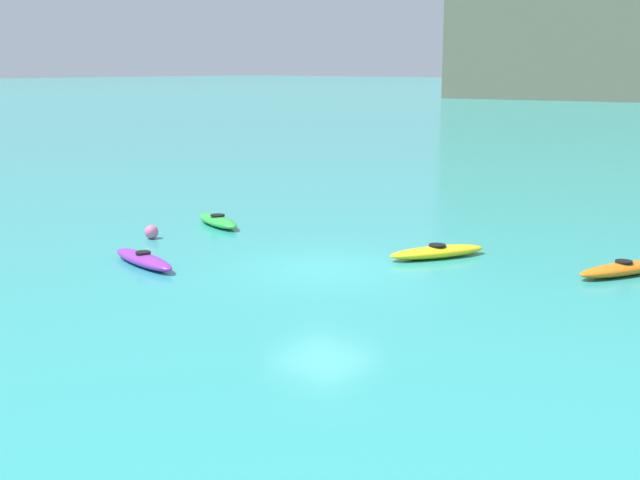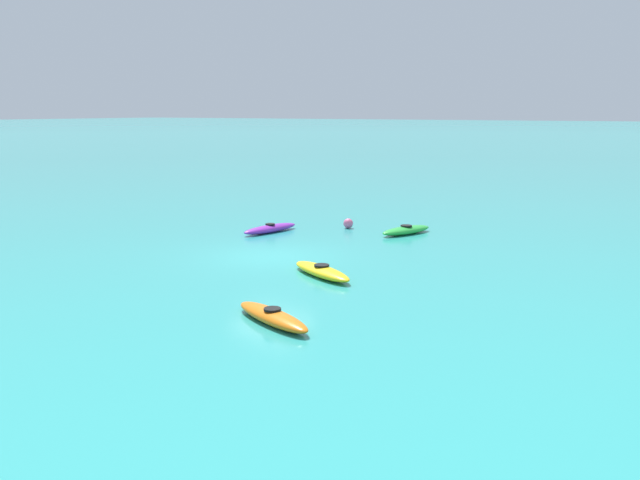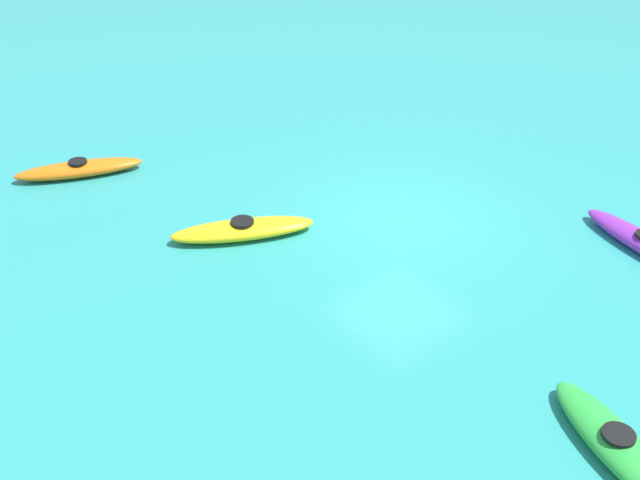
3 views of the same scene
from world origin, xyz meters
TOP-DOWN VIEW (x-y plane):
  - ground_plane at (0.00, 0.00)m, footprint 600.00×600.00m
  - kayak_purple at (-3.82, -2.73)m, footprint 2.93×1.16m
  - kayak_yellow at (1.57, 2.95)m, footprint 1.97×2.88m
  - kayak_green at (-6.33, 2.25)m, footprint 2.69×1.56m
  - kayak_orange at (6.14, 4.30)m, footprint 1.72×2.87m
  - buoy_pink at (-6.35, -0.44)m, footprint 0.42×0.42m

SIDE VIEW (x-z plane):
  - ground_plane at x=0.00m, z-range 0.00..0.00m
  - kayak_purple at x=-3.82m, z-range -0.02..0.35m
  - kayak_orange at x=6.14m, z-range -0.02..0.35m
  - kayak_yellow at x=1.57m, z-range -0.02..0.35m
  - kayak_green at x=-6.33m, z-range -0.02..0.35m
  - buoy_pink at x=-6.35m, z-range 0.00..0.42m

